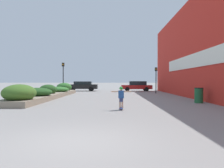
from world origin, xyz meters
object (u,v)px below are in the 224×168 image
(car_center_right, at_px, (82,86))
(traffic_light_right, at_px, (156,76))
(traffic_light_left, at_px, (63,73))
(skateboard, at_px, (121,108))
(car_leftmost, at_px, (137,86))
(car_center_left, at_px, (218,86))
(skateboarder, at_px, (121,95))
(trash_bin, at_px, (199,95))

(car_center_right, bearing_deg, traffic_light_right, -122.21)
(car_center_right, bearing_deg, traffic_light_left, 168.99)
(skateboard, distance_m, car_center_right, 22.06)
(car_leftmost, distance_m, car_center_left, 11.98)
(skateboard, xyz_separation_m, traffic_light_right, (4.70, 14.98, 2.15))
(skateboarder, height_order, traffic_light_right, traffic_light_right)
(car_center_right, relative_size, traffic_light_right, 1.48)
(car_center_left, bearing_deg, car_center_right, -92.11)
(skateboarder, relative_size, car_leftmost, 0.26)
(skateboarder, xyz_separation_m, car_center_right, (-5.43, 21.37, -0.02))
(car_center_left, height_order, traffic_light_right, traffic_light_right)
(trash_bin, bearing_deg, car_center_left, 61.41)
(car_center_left, distance_m, traffic_light_left, 22.49)
(skateboarder, relative_size, traffic_light_right, 0.36)
(skateboard, xyz_separation_m, car_center_right, (-5.43, 21.37, 0.71))
(trash_bin, bearing_deg, traffic_light_right, 94.86)
(trash_bin, relative_size, traffic_light_left, 0.29)
(traffic_light_left, bearing_deg, trash_bin, -41.53)
(skateboard, distance_m, traffic_light_left, 16.33)
(traffic_light_right, bearing_deg, skateboarder, -107.40)
(car_leftmost, bearing_deg, trash_bin, -171.11)
(skateboarder, xyz_separation_m, traffic_light_right, (4.70, 14.98, 1.41))
(car_center_left, distance_m, traffic_light_right, 11.73)
(car_center_left, xyz_separation_m, car_center_right, (-20.32, 0.75, -0.06))
(traffic_light_left, height_order, traffic_light_right, traffic_light_left)
(trash_bin, bearing_deg, traffic_light_left, 138.47)
(car_leftmost, height_order, car_center_right, car_leftmost)
(skateboard, height_order, traffic_light_right, traffic_light_right)
(car_center_left, xyz_separation_m, traffic_light_left, (-21.62, -5.96, 1.72))
(skateboarder, xyz_separation_m, traffic_light_left, (-6.74, 14.66, 1.75))
(skateboard, xyz_separation_m, trash_bin, (5.66, 3.68, 0.48))
(skateboarder, bearing_deg, trash_bin, 35.60)
(skateboarder, relative_size, trash_bin, 1.07)
(skateboard, height_order, car_center_right, car_center_right)
(car_center_left, height_order, traffic_light_left, traffic_light_left)
(car_center_right, height_order, traffic_light_left, traffic_light_left)
(skateboard, bearing_deg, car_leftmost, 84.67)
(skateboard, relative_size, trash_bin, 0.64)
(skateboard, xyz_separation_m, car_leftmost, (2.92, 21.16, 0.72))
(trash_bin, xyz_separation_m, car_center_right, (-11.09, 17.68, 0.23))
(trash_bin, height_order, car_center_right, car_center_right)
(car_center_left, relative_size, traffic_light_left, 1.26)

